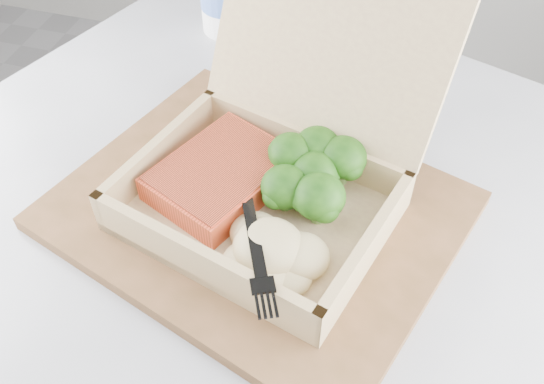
% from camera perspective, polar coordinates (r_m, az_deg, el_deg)
% --- Properties ---
extents(cafe_table, '(1.05, 1.05, 0.74)m').
position_cam_1_polar(cafe_table, '(0.77, -1.52, -13.00)').
color(cafe_table, black).
rests_on(cafe_table, floor).
extents(serving_tray, '(0.45, 0.41, 0.02)m').
position_cam_1_polar(serving_tray, '(0.62, -1.40, -1.76)').
color(serving_tray, brown).
rests_on(serving_tray, cafe_table).
extents(takeout_container, '(0.31, 0.33, 0.22)m').
position_cam_1_polar(takeout_container, '(0.59, 0.91, 3.98)').
color(takeout_container, tan).
rests_on(takeout_container, serving_tray).
extents(salmon_fillet, '(0.15, 0.16, 0.03)m').
position_cam_1_polar(salmon_fillet, '(0.61, -4.77, 1.51)').
color(salmon_fillet, '#E74B2D').
rests_on(salmon_fillet, takeout_container).
extents(broccoli_pile, '(0.12, 0.12, 0.04)m').
position_cam_1_polar(broccoli_pile, '(0.59, 4.00, 1.25)').
color(broccoli_pile, '#2E6A17').
rests_on(broccoli_pile, takeout_container).
extents(mashed_potatoes, '(0.10, 0.09, 0.04)m').
position_cam_1_polar(mashed_potatoes, '(0.54, -0.34, -5.18)').
color(mashed_potatoes, '#CABB83').
rests_on(mashed_potatoes, takeout_container).
extents(plastic_fork, '(0.07, 0.14, 0.01)m').
position_cam_1_polar(plastic_fork, '(0.54, -1.98, -2.67)').
color(plastic_fork, black).
rests_on(plastic_fork, mashed_potatoes).
extents(receipt, '(0.10, 0.16, 0.00)m').
position_cam_1_polar(receipt, '(0.75, 9.66, 7.63)').
color(receipt, white).
rests_on(receipt, cafe_table).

